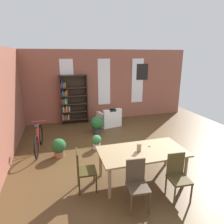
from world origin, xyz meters
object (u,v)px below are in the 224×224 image
object	(u,v)px
dining_chair_near_right	(178,175)
potted_plant_by_shelf	(59,147)
dining_chair_near_left	(137,182)
armchair_white	(109,119)
dining_chair_head_left	(83,169)
potted_plant_corner	(97,141)
bicycle_second	(39,140)
vase_on_table	(139,147)
potted_plant_window	(97,124)
bookshelf_tall	(72,100)
dining_table	(142,154)

from	to	relation	value
dining_chair_near_right	potted_plant_by_shelf	size ratio (longest dim) A/B	1.73
dining_chair_near_left	armchair_white	distance (m)	4.69
dining_chair_near_right	dining_chair_head_left	world-z (taller)	same
dining_chair_near_right	dining_chair_head_left	bearing A→B (deg)	157.66
dining_chair_near_right	potted_plant_corner	bearing A→B (deg)	113.68
potted_plant_corner	bicycle_second	bearing A→B (deg)	166.72
dining_chair_near_left	bicycle_second	xyz separation A→B (m)	(-1.98, 3.02, -0.17)
vase_on_table	bicycle_second	xyz separation A→B (m)	(-2.34, 2.28, -0.51)
dining_chair_head_left	potted_plant_window	bearing A→B (deg)	73.19
armchair_white	potted_plant_corner	world-z (taller)	armchair_white
bicycle_second	vase_on_table	bearing A→B (deg)	-44.20
dining_chair_near_left	armchair_white	size ratio (longest dim) A/B	1.00
bookshelf_tall	vase_on_table	bearing A→B (deg)	-76.66
bookshelf_tall	potted_plant_corner	size ratio (longest dim) A/B	4.53
potted_plant_corner	potted_plant_window	bearing A→B (deg)	77.91
dining_chair_near_right	armchair_white	distance (m)	4.64
dining_table	potted_plant_corner	world-z (taller)	dining_table
bookshelf_tall	potted_plant_corner	xyz separation A→B (m)	(0.49, -2.74, -0.77)
bookshelf_tall	bicycle_second	distance (m)	2.73
vase_on_table	potted_plant_window	size ratio (longest dim) A/B	0.29
armchair_white	bicycle_second	xyz separation A→B (m)	(-2.70, -1.61, 0.06)
potted_plant_window	dining_chair_head_left	bearing A→B (deg)	-106.81
dining_chair_near_left	dining_chair_near_right	distance (m)	0.89
bookshelf_tall	potted_plant_by_shelf	world-z (taller)	bookshelf_tall
dining_chair_near_left	armchair_white	xyz separation A→B (m)	(0.71, 4.63, -0.23)
dining_chair_near_right	potted_plant_window	world-z (taller)	dining_chair_near_right
potted_plant_corner	dining_chair_near_right	bearing A→B (deg)	-66.32
dining_chair_near_right	bicycle_second	bearing A→B (deg)	133.63
potted_plant_window	vase_on_table	bearing A→B (deg)	-84.00
dining_chair_head_left	potted_plant_by_shelf	bearing A→B (deg)	105.83
dining_chair_head_left	vase_on_table	bearing A→B (deg)	-0.15
potted_plant_by_shelf	potted_plant_corner	distance (m)	1.17
vase_on_table	potted_plant_window	world-z (taller)	vase_on_table
dining_chair_near_left	armchair_white	bearing A→B (deg)	81.28
bicycle_second	potted_plant_corner	xyz separation A→B (m)	(1.73, -0.41, -0.09)
dining_chair_near_right	armchair_white	xyz separation A→B (m)	(-0.18, 4.63, -0.23)
dining_chair_head_left	dining_table	bearing A→B (deg)	-0.14
potted_plant_corner	bookshelf_tall	bearing A→B (deg)	100.06
dining_chair_near_left	dining_chair_head_left	xyz separation A→B (m)	(-0.93, 0.75, 0.00)
dining_table	potted_plant_window	world-z (taller)	dining_table
armchair_white	potted_plant_window	xyz separation A→B (m)	(-0.69, -0.74, 0.09)
vase_on_table	bookshelf_tall	world-z (taller)	bookshelf_tall
bookshelf_tall	potted_plant_window	bearing A→B (deg)	-62.40
potted_plant_corner	potted_plant_window	size ratio (longest dim) A/B	0.70
vase_on_table	dining_chair_near_left	distance (m)	0.89
bicycle_second	dining_chair_near_left	bearing A→B (deg)	-56.69
dining_table	dining_chair_near_left	world-z (taller)	dining_chair_near_left
vase_on_table	potted_plant_corner	bearing A→B (deg)	107.99
vase_on_table	dining_chair_head_left	xyz separation A→B (m)	(-1.28, 0.00, -0.34)
dining_chair_head_left	potted_plant_by_shelf	distance (m)	1.76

